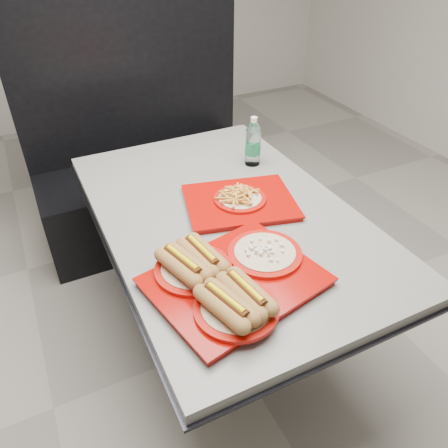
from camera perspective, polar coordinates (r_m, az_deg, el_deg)
name	(u,v)px	position (r m, az deg, el deg)	size (l,w,h in m)	color
ground	(226,340)	(2.17, 0.22, -14.95)	(6.00, 6.00, 0.00)	gray
diner_table	(226,245)	(1.76, 0.26, -2.82)	(0.92, 1.42, 0.75)	black
booth_bench	(146,168)	(2.72, -10.10, 7.20)	(1.30, 0.57, 1.35)	black
tray_near	(229,278)	(1.31, 0.68, -7.01)	(0.56, 0.48, 0.11)	#9A0804
tray_far	(240,200)	(1.69, 2.09, 3.17)	(0.48, 0.41, 0.08)	#9A0804
water_bottle	(253,144)	(1.95, 3.81, 10.36)	(0.07, 0.07, 0.22)	silver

